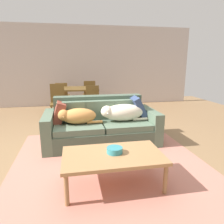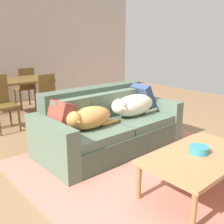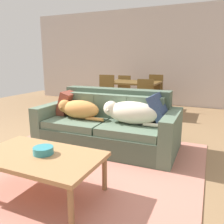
{
  "view_description": "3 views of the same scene",
  "coord_description": "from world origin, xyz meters",
  "views": [
    {
      "loc": [
        -0.25,
        -3.38,
        1.48
      ],
      "look_at": [
        0.42,
        0.19,
        0.6
      ],
      "focal_mm": 33.05,
      "sensor_mm": 36.0,
      "label": 1
    },
    {
      "loc": [
        -2.0,
        -2.34,
        1.5
      ],
      "look_at": [
        0.14,
        0.13,
        0.58
      ],
      "focal_mm": 41.24,
      "sensor_mm": 36.0,
      "label": 2
    },
    {
      "loc": [
        1.66,
        -2.75,
        1.3
      ],
      "look_at": [
        0.39,
        0.09,
        0.59
      ],
      "focal_mm": 37.32,
      "sensor_mm": 36.0,
      "label": 3
    }
  ],
  "objects": [
    {
      "name": "ground_plane",
      "position": [
        0.0,
        0.0,
        0.0
      ],
      "size": [
        10.0,
        10.0,
        0.0
      ],
      "primitive_type": "plane",
      "color": "#8F6D49"
    },
    {
      "name": "area_rug",
      "position": [
        0.24,
        -0.56,
        0.01
      ],
      "size": [
        2.88,
        2.94,
        0.01
      ],
      "primitive_type": "cube",
      "rotation": [
        0.0,
        0.0,
        0.02
      ],
      "color": "tan",
      "rests_on": "ground"
    },
    {
      "name": "couch",
      "position": [
        0.23,
        0.33,
        0.32
      ],
      "size": [
        2.07,
        1.01,
        0.84
      ],
      "rotation": [
        0.0,
        0.0,
        0.02
      ],
      "color": "#475948",
      "rests_on": "ground"
    },
    {
      "name": "dog_on_left_cushion",
      "position": [
        -0.21,
        0.18,
        0.56
      ],
      "size": [
        0.77,
        0.33,
        0.28
      ],
      "rotation": [
        0.0,
        0.0,
        0.02
      ],
      "color": "#D18C47",
      "rests_on": "couch"
    },
    {
      "name": "dog_on_right_cushion",
      "position": [
        0.61,
        0.22,
        0.58
      ],
      "size": [
        0.94,
        0.35,
        0.31
      ],
      "rotation": [
        0.0,
        0.0,
        0.02
      ],
      "color": "beige",
      "rests_on": "couch"
    },
    {
      "name": "throw_pillow_by_left_arm",
      "position": [
        -0.53,
        0.37,
        0.59
      ],
      "size": [
        0.29,
        0.4,
        0.41
      ],
      "primitive_type": "cube",
      "rotation": [
        0.0,
        0.31,
        0.08
      ],
      "color": "brown",
      "rests_on": "couch"
    },
    {
      "name": "throw_pillow_by_right_arm",
      "position": [
        0.99,
        0.4,
        0.62
      ],
      "size": [
        0.31,
        0.45,
        0.45
      ],
      "primitive_type": "cube",
      "rotation": [
        0.0,
        -0.47,
        -0.02
      ],
      "color": "navy",
      "rests_on": "couch"
    },
    {
      "name": "coffee_table",
      "position": [
        0.18,
        -1.14,
        0.37
      ],
      "size": [
        1.2,
        0.7,
        0.41
      ],
      "color": "#AC7C4D",
      "rests_on": "ground"
    },
    {
      "name": "bowl_on_coffee_table",
      "position": [
        0.21,
        -1.11,
        0.44
      ],
      "size": [
        0.19,
        0.19,
        0.07
      ],
      "primitive_type": "cylinder",
      "color": "teal",
      "rests_on": "coffee_table"
    },
    {
      "name": "dining_table",
      "position": [
        -0.17,
        2.64,
        0.69
      ],
      "size": [
        1.23,
        0.93,
        0.76
      ],
      "color": "brown",
      "rests_on": "ground"
    },
    {
      "name": "dining_chair_near_left",
      "position": [
        -0.66,
        2.07,
        0.51
      ],
      "size": [
        0.43,
        0.43,
        0.94
      ],
      "rotation": [
        0.0,
        0.0,
        0.08
      ],
      "color": "brown",
      "rests_on": "ground"
    },
    {
      "name": "dining_chair_near_right",
      "position": [
        0.27,
        2.09,
        0.49
      ],
      "size": [
        0.44,
        0.44,
        0.87
      ],
      "rotation": [
        0.0,
        0.0,
        0.09
      ],
      "color": "brown",
      "rests_on": "ground"
    },
    {
      "name": "dining_chair_far_right",
      "position": [
        0.26,
        3.25,
        0.51
      ],
      "size": [
        0.4,
        0.4,
        0.91
      ],
      "rotation": [
        0.0,
        0.0,
        3.14
      ],
      "color": "brown",
      "rests_on": "ground"
    }
  ]
}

